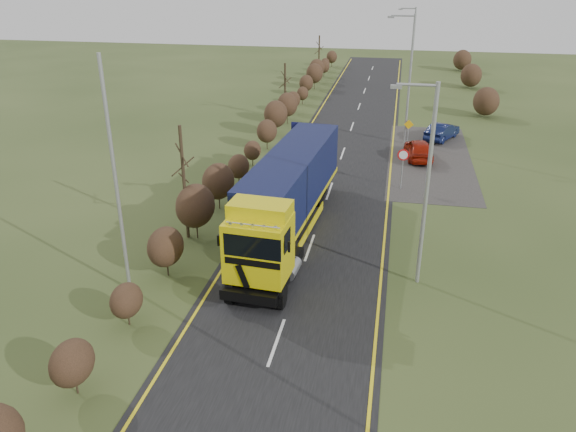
% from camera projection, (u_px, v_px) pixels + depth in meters
% --- Properties ---
extents(ground, '(160.00, 160.00, 0.00)m').
position_uv_depth(ground, '(295.00, 288.00, 24.96)').
color(ground, '#30401B').
rests_on(ground, ground).
extents(road, '(8.00, 120.00, 0.02)m').
position_uv_depth(road, '(325.00, 203.00, 33.92)').
color(road, black).
rests_on(road, ground).
extents(layby, '(6.00, 18.00, 0.02)m').
position_uv_depth(layby, '(430.00, 159.00, 41.74)').
color(layby, '#302D2B').
rests_on(layby, ground).
extents(lane_markings, '(7.52, 116.00, 0.01)m').
position_uv_depth(lane_markings, '(325.00, 205.00, 33.63)').
color(lane_markings, yellow).
rests_on(lane_markings, road).
extents(hedgerow, '(2.24, 102.04, 6.05)m').
position_uv_depth(hedgerow, '(218.00, 183.00, 32.43)').
color(hedgerow, black).
rests_on(hedgerow, ground).
extents(lorry, '(3.51, 15.49, 4.27)m').
position_uv_depth(lorry, '(288.00, 192.00, 28.97)').
color(lorry, black).
rests_on(lorry, ground).
extents(car_red_hatchback, '(2.29, 4.55, 1.48)m').
position_uv_depth(car_red_hatchback, '(419.00, 149.00, 41.40)').
color(car_red_hatchback, maroon).
rests_on(car_red_hatchback, ground).
extents(car_blue_sedan, '(3.13, 4.40, 1.38)m').
position_uv_depth(car_blue_sedan, '(442.00, 131.00, 46.11)').
color(car_blue_sedan, '#091133').
rests_on(car_blue_sedan, ground).
extents(streetlight_near, '(1.91, 0.18, 8.99)m').
position_uv_depth(streetlight_near, '(425.00, 179.00, 23.50)').
color(streetlight_near, '#949799').
rests_on(streetlight_near, ground).
extents(streetlight_mid, '(2.10, 0.20, 9.92)m').
position_uv_depth(streetlight_mid, '(408.00, 74.00, 43.19)').
color(streetlight_mid, '#949799').
rests_on(streetlight_mid, ground).
extents(streetlight_far, '(1.94, 0.18, 9.11)m').
position_uv_depth(streetlight_far, '(412.00, 46.00, 61.81)').
color(streetlight_far, '#949799').
rests_on(streetlight_far, ground).
extents(left_pole, '(0.16, 0.16, 10.18)m').
position_uv_depth(left_pole, '(116.00, 182.00, 22.82)').
color(left_pole, '#949799').
rests_on(left_pole, ground).
extents(speed_sign, '(0.73, 0.10, 2.64)m').
position_uv_depth(speed_sign, '(403.00, 161.00, 35.36)').
color(speed_sign, '#949799').
rests_on(speed_sign, ground).
extents(warning_board, '(0.76, 0.11, 1.98)m').
position_uv_depth(warning_board, '(408.00, 129.00, 44.74)').
color(warning_board, '#949799').
rests_on(warning_board, ground).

